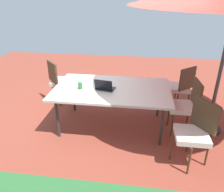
# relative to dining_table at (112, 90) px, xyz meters

# --- Properties ---
(ground_plane) EXTENTS (10.00, 10.00, 0.02)m
(ground_plane) POSITION_rel_dining_table_xyz_m (0.00, 0.00, -0.74)
(ground_plane) COLOR brown
(dining_table) EXTENTS (2.06, 1.26, 0.78)m
(dining_table) POSITION_rel_dining_table_xyz_m (0.00, 0.00, 0.00)
(dining_table) COLOR silver
(dining_table) RESTS_ON ground_plane
(chair_southwest) EXTENTS (0.59, 0.59, 0.98)m
(chair_southwest) POSITION_rel_dining_table_xyz_m (-1.33, -0.84, -0.18)
(chair_southwest) COLOR silver
(chair_southwest) RESTS_ON ground_plane
(chair_west) EXTENTS (0.48, 0.47, 0.98)m
(chair_west) POSITION_rel_dining_table_xyz_m (-1.32, -0.00, -0.18)
(chair_west) COLOR silver
(chair_west) RESTS_ON ground_plane
(chair_northwest) EXTENTS (0.58, 0.58, 0.98)m
(chair_northwest) POSITION_rel_dining_table_xyz_m (-1.32, 0.82, -0.18)
(chair_northwest) COLOR silver
(chair_northwest) RESTS_ON ground_plane
(chair_southeast) EXTENTS (0.59, 0.59, 0.98)m
(chair_southeast) POSITION_rel_dining_table_xyz_m (1.29, -0.83, -0.18)
(chair_southeast) COLOR silver
(chair_southeast) RESTS_ON ground_plane
(laptop) EXTENTS (0.36, 0.30, 0.21)m
(laptop) POSITION_rel_dining_table_xyz_m (0.12, 0.09, 0.09)
(laptop) COLOR #2D2D33
(laptop) RESTS_ON dining_table
(cup) EXTENTS (0.08, 0.08, 0.12)m
(cup) POSITION_rel_dining_table_xyz_m (0.55, 0.11, 0.11)
(cup) COLOR #286B33
(cup) RESTS_ON dining_table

